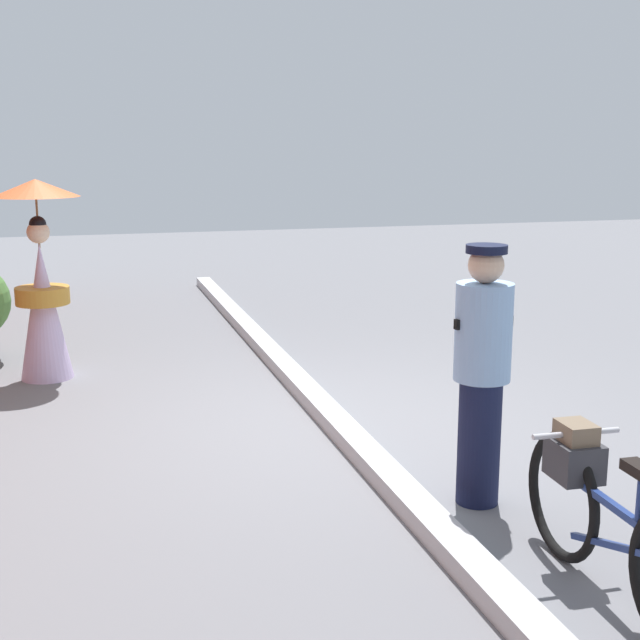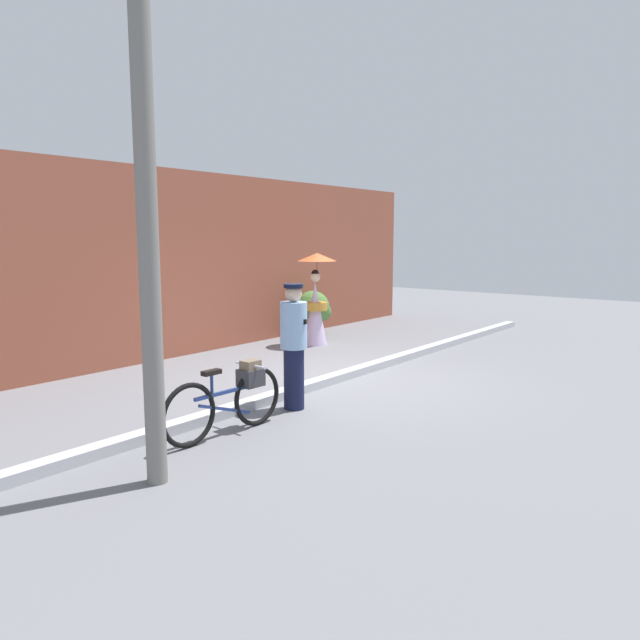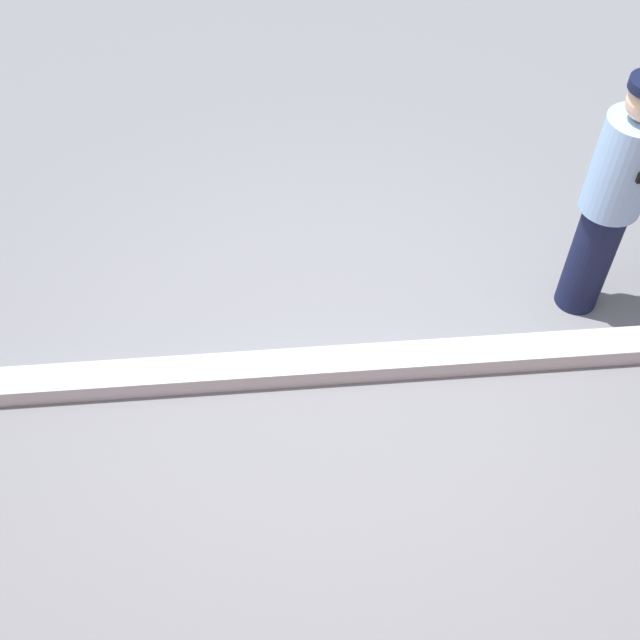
# 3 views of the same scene
# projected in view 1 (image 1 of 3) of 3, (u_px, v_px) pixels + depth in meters

# --- Properties ---
(ground_plane) EXTENTS (30.00, 30.00, 0.00)m
(ground_plane) POSITION_uv_depth(u_px,v_px,m) (333.00, 426.00, 6.65)
(ground_plane) COLOR slate
(sidewalk_curb) EXTENTS (14.00, 0.20, 0.12)m
(sidewalk_curb) POSITION_uv_depth(u_px,v_px,m) (333.00, 419.00, 6.64)
(sidewalk_curb) COLOR #B2B2B7
(sidewalk_curb) RESTS_ON ground_plane
(bicycle_near_officer) EXTENTS (1.66, 0.48, 0.78)m
(bicycle_near_officer) POSITION_uv_depth(u_px,v_px,m) (605.00, 515.00, 4.10)
(bicycle_near_officer) COLOR black
(bicycle_near_officer) RESTS_ON ground_plane
(person_officer) EXTENTS (0.34, 0.38, 1.59)m
(person_officer) POSITION_uv_depth(u_px,v_px,m) (482.00, 370.00, 5.08)
(person_officer) COLOR #141938
(person_officer) RESTS_ON ground_plane
(person_with_parasol) EXTENTS (0.79, 0.79, 1.85)m
(person_with_parasol) POSITION_uv_depth(u_px,v_px,m) (42.00, 281.00, 7.85)
(person_with_parasol) COLOR silver
(person_with_parasol) RESTS_ON ground_plane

